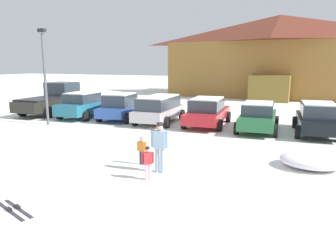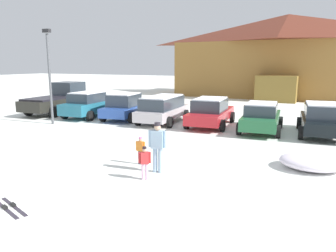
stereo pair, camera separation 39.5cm
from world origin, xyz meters
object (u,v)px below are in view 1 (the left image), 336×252
at_px(parked_green_coupe, 258,116).
at_px(pickup_truck, 55,99).
at_px(plowed_snow_pile, 311,161).
at_px(parked_black_sedan, 317,118).
at_px(parked_silver_wagon, 159,108).
at_px(skier_child_in_orange_jacket, 142,149).
at_px(parked_blue_hatchback, 121,107).
at_px(skier_adult_in_blue_parka, 160,145).
at_px(skier_child_in_red_jacket, 148,161).
at_px(parked_teal_hatchback, 84,105).
at_px(ski_lodge, 278,56).
at_px(parked_red_sedan, 207,111).
at_px(lamp_post, 45,72).
at_px(pair_of_skis, 14,209).

bearing_deg(parked_green_coupe, pickup_truck, 176.77).
bearing_deg(plowed_snow_pile, parked_black_sedan, 87.61).
distance_m(parked_silver_wagon, skier_child_in_orange_jacket, 8.30).
distance_m(parked_blue_hatchback, parked_green_coupe, 8.49).
relative_size(parked_black_sedan, skier_adult_in_blue_parka, 2.75).
bearing_deg(skier_child_in_red_jacket, skier_child_in_orange_jacket, 124.14).
xyz_separation_m(skier_child_in_orange_jacket, skier_adult_in_blue_parka, (0.94, -0.52, 0.38)).
distance_m(parked_teal_hatchback, skier_child_in_orange_jacket, 11.19).
bearing_deg(parked_green_coupe, parked_black_sedan, 6.30).
distance_m(ski_lodge, parked_silver_wagon, 20.59).
height_order(ski_lodge, parked_red_sedan, ski_lodge).
distance_m(parked_teal_hatchback, skier_adult_in_blue_parka, 12.23).
height_order(parked_red_sedan, skier_adult_in_blue_parka, skier_adult_in_blue_parka).
bearing_deg(parked_teal_hatchback, lamp_post, -96.86).
height_order(parked_teal_hatchback, parked_black_sedan, parked_teal_hatchback).
bearing_deg(parked_black_sedan, pickup_truck, 178.35).
bearing_deg(parked_blue_hatchback, parked_red_sedan, 2.01).
height_order(parked_teal_hatchback, lamp_post, lamp_post).
xyz_separation_m(parked_silver_wagon, pair_of_skis, (1.69, -12.28, -0.85)).
distance_m(parked_blue_hatchback, plowed_snow_pile, 12.57).
height_order(ski_lodge, pickup_truck, ski_lodge).
relative_size(parked_teal_hatchback, parked_silver_wagon, 0.90).
bearing_deg(lamp_post, parked_silver_wagon, 28.70).
relative_size(parked_silver_wagon, pair_of_skis, 3.16).
xyz_separation_m(parked_red_sedan, pair_of_skis, (-1.21, -12.52, -0.79)).
xyz_separation_m(pickup_truck, lamp_post, (2.79, -3.73, 2.06)).
relative_size(lamp_post, plowed_snow_pile, 2.59).
relative_size(parked_red_sedan, pickup_truck, 0.81).
bearing_deg(ski_lodge, parked_red_sedan, -95.92).
relative_size(skier_adult_in_blue_parka, plowed_snow_pile, 0.80).
xyz_separation_m(parked_green_coupe, lamp_post, (-11.52, -2.93, 2.27)).
bearing_deg(parked_silver_wagon, parked_blue_hatchback, 179.03).
relative_size(parked_blue_hatchback, pair_of_skis, 2.81).
bearing_deg(ski_lodge, pickup_truck, -125.12).
distance_m(skier_adult_in_blue_parka, plowed_snow_pile, 5.25).
distance_m(parked_green_coupe, skier_adult_in_blue_parka, 8.34).
bearing_deg(skier_child_in_orange_jacket, parked_blue_hatchback, 125.43).
relative_size(parked_silver_wagon, parked_green_coupe, 1.07).
height_order(skier_child_in_orange_jacket, skier_adult_in_blue_parka, skier_adult_in_blue_parka).
distance_m(pickup_truck, skier_child_in_orange_jacket, 14.15).
height_order(skier_child_in_orange_jacket, pair_of_skis, skier_child_in_orange_jacket).
relative_size(skier_child_in_red_jacket, plowed_snow_pile, 0.50).
xyz_separation_m(parked_teal_hatchback, pair_of_skis, (7.06, -12.06, -0.82)).
distance_m(parked_black_sedan, pickup_truck, 17.17).
distance_m(parked_silver_wagon, skier_adult_in_blue_parka, 9.14).
bearing_deg(lamp_post, pair_of_skis, -50.99).
distance_m(pickup_truck, skier_child_in_red_jacket, 15.65).
xyz_separation_m(pair_of_skis, lamp_post, (-7.41, 9.15, 3.03)).
bearing_deg(lamp_post, parked_green_coupe, 14.25).
height_order(parked_green_coupe, pair_of_skis, parked_green_coupe).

